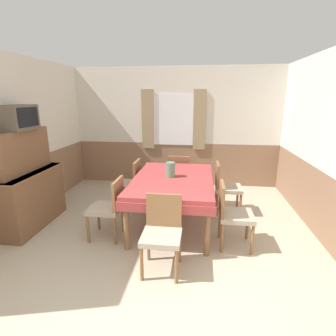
{
  "coord_description": "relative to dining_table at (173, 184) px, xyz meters",
  "views": [
    {
      "loc": [
        0.57,
        -1.69,
        1.95
      ],
      "look_at": [
        0.08,
        2.13,
        0.91
      ],
      "focal_mm": 28.0,
      "sensor_mm": 36.0,
      "label": 1
    }
  ],
  "objects": [
    {
      "name": "vase",
      "position": [
        -0.05,
        0.04,
        0.22
      ],
      "size": [
        0.14,
        0.14,
        0.23
      ],
      "color": "slate",
      "rests_on": "dining_table"
    },
    {
      "name": "chair_right_near",
      "position": [
        0.84,
        -0.54,
        -0.18
      ],
      "size": [
        0.44,
        0.44,
        0.88
      ],
      "rotation": [
        0.0,
        0.0,
        4.71
      ],
      "color": "brown",
      "rests_on": "ground_plane"
    },
    {
      "name": "wall_left",
      "position": [
        -2.44,
        -0.06,
        0.64
      ],
      "size": [
        0.05,
        4.54,
        2.6
      ],
      "color": "silver",
      "rests_on": "ground_plane"
    },
    {
      "name": "chair_head_window",
      "position": [
        -0.0,
        1.14,
        -0.18
      ],
      "size": [
        0.44,
        0.44,
        0.88
      ],
      "color": "brown",
      "rests_on": "ground_plane"
    },
    {
      "name": "chair_left_far",
      "position": [
        -0.84,
        0.54,
        -0.18
      ],
      "size": [
        0.44,
        0.44,
        0.88
      ],
      "rotation": [
        0.0,
        0.0,
        1.57
      ],
      "color": "brown",
      "rests_on": "ground_plane"
    },
    {
      "name": "wall_right",
      "position": [
        2.13,
        -0.06,
        0.64
      ],
      "size": [
        0.05,
        4.54,
        2.6
      ],
      "color": "silver",
      "rests_on": "ground_plane"
    },
    {
      "name": "chair_right_far",
      "position": [
        0.84,
        0.54,
        -0.18
      ],
      "size": [
        0.44,
        0.44,
        0.88
      ],
      "rotation": [
        0.0,
        0.0,
        4.71
      ],
      "color": "brown",
      "rests_on": "ground_plane"
    },
    {
      "name": "chair_left_near",
      "position": [
        -0.84,
        -0.54,
        -0.18
      ],
      "size": [
        0.44,
        0.44,
        0.88
      ],
      "rotation": [
        0.0,
        0.0,
        1.57
      ],
      "color": "brown",
      "rests_on": "ground_plane"
    },
    {
      "name": "wall_back",
      "position": [
        -0.16,
        2.04,
        0.65
      ],
      "size": [
        4.92,
        0.1,
        2.6
      ],
      "color": "silver",
      "rests_on": "ground_plane"
    },
    {
      "name": "sideboard",
      "position": [
        -2.19,
        -0.34,
        -0.03
      ],
      "size": [
        0.46,
        1.24,
        1.5
      ],
      "color": "brown",
      "rests_on": "ground_plane"
    },
    {
      "name": "chair_head_near",
      "position": [
        -0.0,
        -1.14,
        -0.18
      ],
      "size": [
        0.44,
        0.44,
        0.88
      ],
      "rotation": [
        0.0,
        0.0,
        3.14
      ],
      "color": "brown",
      "rests_on": "ground_plane"
    },
    {
      "name": "dining_table",
      "position": [
        0.0,
        0.0,
        0.0
      ],
      "size": [
        1.23,
        1.84,
        0.76
      ],
      "color": "#9E3838",
      "rests_on": "ground_plane"
    },
    {
      "name": "tv",
      "position": [
        -2.18,
        -0.32,
        1.01
      ],
      "size": [
        0.29,
        0.54,
        0.36
      ],
      "color": "#51473D",
      "rests_on": "sideboard"
    }
  ]
}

